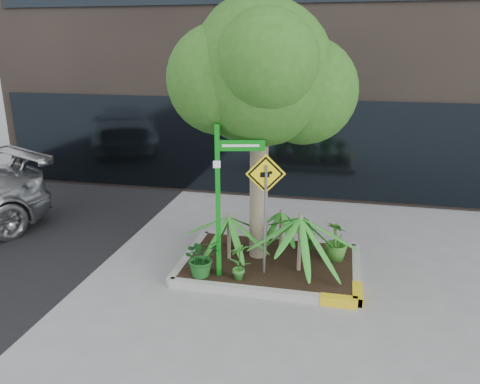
# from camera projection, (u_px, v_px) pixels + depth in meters

# --- Properties ---
(ground) EXTENTS (80.00, 80.00, 0.00)m
(ground) POSITION_uv_depth(u_px,v_px,m) (257.00, 273.00, 8.67)
(ground) COLOR gray
(ground) RESTS_ON ground
(planter) EXTENTS (3.35, 2.36, 0.15)m
(planter) POSITION_uv_depth(u_px,v_px,m) (272.00, 263.00, 8.84)
(planter) COLOR #9E9E99
(planter) RESTS_ON ground
(tree) EXTENTS (3.27, 2.90, 4.90)m
(tree) POSITION_uv_depth(u_px,v_px,m) (260.00, 73.00, 8.06)
(tree) COLOR gray
(tree) RESTS_ON ground
(palm_front) EXTENTS (1.22, 1.22, 1.35)m
(palm_front) POSITION_uv_depth(u_px,v_px,m) (301.00, 218.00, 8.18)
(palm_front) COLOR gray
(palm_front) RESTS_ON ground
(palm_left) EXTENTS (1.02, 1.02, 1.14)m
(palm_left) POSITION_uv_depth(u_px,v_px,m) (229.00, 217.00, 8.69)
(palm_left) COLOR gray
(palm_left) RESTS_ON ground
(palm_back) EXTENTS (0.92, 0.92, 1.02)m
(palm_back) POSITION_uv_depth(u_px,v_px,m) (281.00, 212.00, 9.17)
(palm_back) COLOR gray
(palm_back) RESTS_ON ground
(shrub_a) EXTENTS (0.89, 0.89, 0.71)m
(shrub_a) POSITION_uv_depth(u_px,v_px,m) (202.00, 257.00, 8.18)
(shrub_a) COLOR #17511B
(shrub_a) RESTS_ON planter
(shrub_b) EXTENTS (0.60, 0.60, 0.76)m
(shrub_b) POSITION_uv_depth(u_px,v_px,m) (336.00, 241.00, 8.78)
(shrub_b) COLOR #347021
(shrub_b) RESTS_ON planter
(shrub_c) EXTENTS (0.52, 0.52, 0.70)m
(shrub_c) POSITION_uv_depth(u_px,v_px,m) (239.00, 261.00, 8.05)
(shrub_c) COLOR #2E7624
(shrub_c) RESTS_ON planter
(shrub_d) EXTENTS (0.48, 0.48, 0.75)m
(shrub_d) POSITION_uv_depth(u_px,v_px,m) (307.00, 232.00, 9.19)
(shrub_d) COLOR #215719
(shrub_d) RESTS_ON planter
(street_sign_post) EXTENTS (0.96, 0.82, 2.84)m
(street_sign_post) POSITION_uv_depth(u_px,v_px,m) (221.00, 187.00, 7.88)
(street_sign_post) COLOR #0B7C14
(street_sign_post) RESTS_ON ground
(cattle_sign) EXTENTS (0.66, 0.20, 2.19)m
(cattle_sign) POSITION_uv_depth(u_px,v_px,m) (265.00, 195.00, 7.88)
(cattle_sign) COLOR slate
(cattle_sign) RESTS_ON ground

